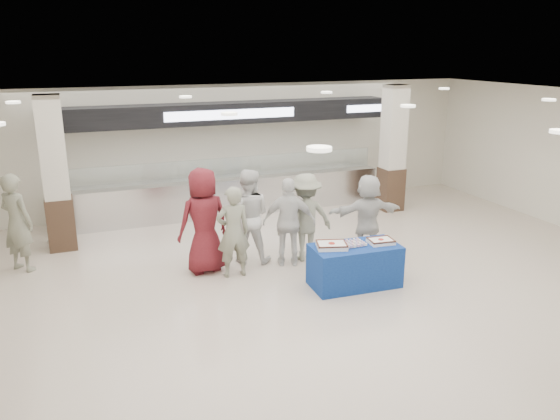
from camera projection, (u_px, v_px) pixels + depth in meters
name	position (u px, v px, depth m)	size (l,w,h in m)	color
ground	(320.00, 299.00, 9.19)	(14.00, 14.00, 0.00)	beige
serving_line	(229.00, 169.00, 13.68)	(8.70, 0.85, 2.80)	silver
column_left	(56.00, 178.00, 11.12)	(0.55, 0.55, 3.20)	#372419
column_right	(393.00, 152.00, 13.90)	(0.55, 0.55, 3.20)	#372419
display_table	(355.00, 266.00, 9.64)	(1.55, 0.78, 0.75)	navy
sheet_cake_left	(332.00, 245.00, 9.42)	(0.60, 0.53, 0.10)	white
sheet_cake_right	(381.00, 241.00, 9.64)	(0.46, 0.38, 0.09)	white
cupcake_tray	(353.00, 244.00, 9.56)	(0.37, 0.28, 0.06)	#BBBBC0
civilian_maroon	(204.00, 221.00, 10.09)	(0.98, 0.64, 2.00)	maroon
soldier_a	(233.00, 232.00, 9.92)	(0.62, 0.41, 1.71)	gray
chef_tall	(248.00, 216.00, 10.59)	(0.91, 0.71, 1.86)	white
chef_short	(289.00, 222.00, 10.43)	(1.02, 0.42, 1.73)	white
soldier_b	(305.00, 217.00, 10.72)	(1.13, 0.65, 1.75)	gray
civilian_white	(367.00, 215.00, 11.00)	(1.55, 0.49, 1.67)	silver
soldier_bg	(17.00, 223.00, 10.17)	(0.69, 0.45, 1.89)	gray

